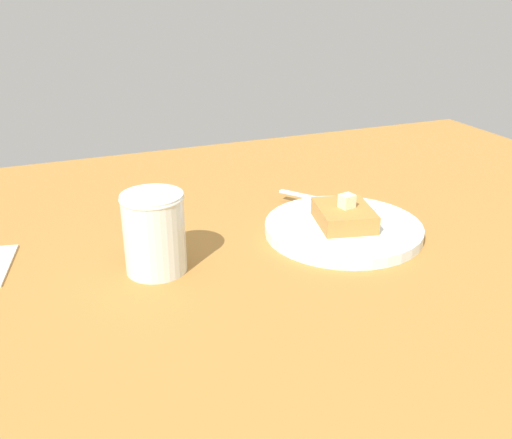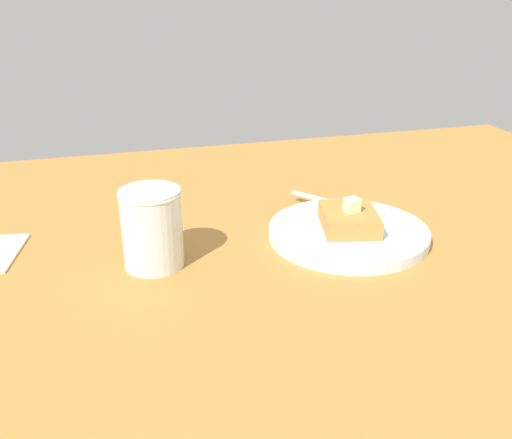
{
  "view_description": "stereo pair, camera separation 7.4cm",
  "coord_description": "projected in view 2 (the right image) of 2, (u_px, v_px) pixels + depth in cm",
  "views": [
    {
      "loc": [
        -36.81,
        -51.64,
        36.93
      ],
      "look_at": [
        -11.21,
        11.58,
        7.43
      ],
      "focal_mm": 40.0,
      "sensor_mm": 36.0,
      "label": 1
    },
    {
      "loc": [
        -29.78,
        -54.05,
        36.93
      ],
      "look_at": [
        -11.21,
        11.58,
        7.43
      ],
      "focal_mm": 40.0,
      "sensor_mm": 36.0,
      "label": 2
    }
  ],
  "objects": [
    {
      "name": "butter_pat_primary",
      "position": [
        352.0,
        205.0,
        0.78
      ],
      "size": [
        2.2,
        2.05,
        1.91
      ],
      "primitive_type": "cube",
      "rotation": [
        0.0,
        0.0,
        0.19
      ],
      "color": "#F2E6B6",
      "rests_on": "toast_slice_center"
    },
    {
      "name": "fork",
      "position": [
        342.0,
        205.0,
        0.86
      ],
      "size": [
        10.57,
        13.78,
        0.36
      ],
      "color": "silver",
      "rests_on": "plate"
    },
    {
      "name": "table_surface",
      "position": [
        371.0,
        291.0,
        0.69
      ],
      "size": [
        124.99,
        124.99,
        2.93
      ],
      "primitive_type": "cube",
      "color": "#A57233",
      "rests_on": "ground"
    },
    {
      "name": "plate",
      "position": [
        348.0,
        232.0,
        0.79
      ],
      "size": [
        22.21,
        22.21,
        1.53
      ],
      "color": "white",
      "rests_on": "table_surface"
    },
    {
      "name": "syrup_jar",
      "position": [
        152.0,
        231.0,
        0.71
      ],
      "size": [
        7.74,
        7.74,
        10.07
      ],
      "color": "#4A200C",
      "rests_on": "table_surface"
    },
    {
      "name": "toast_slice_center",
      "position": [
        349.0,
        219.0,
        0.79
      ],
      "size": [
        9.19,
        10.49,
        2.53
      ],
      "primitive_type": "cube",
      "rotation": [
        0.0,
        0.0,
        -0.23
      ],
      "color": "#B37A37",
      "rests_on": "plate"
    }
  ]
}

